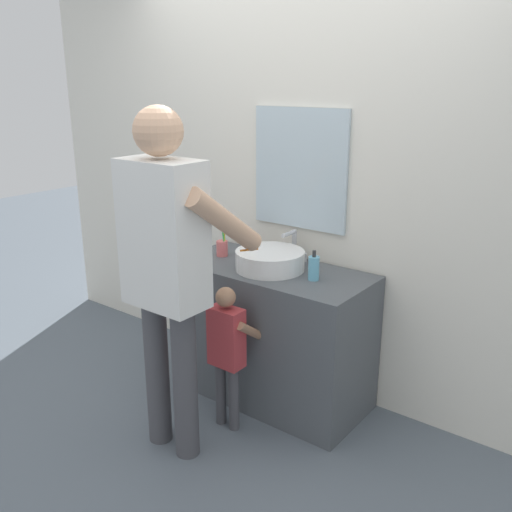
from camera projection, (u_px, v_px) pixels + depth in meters
The scene contains 9 objects.
ground_plane at pixel (240, 416), 3.22m from camera, with size 14.00×14.00×0.00m, color slate.
back_wall at pixel (305, 169), 3.29m from camera, with size 4.40×0.10×2.70m.
vanity_cabinet at pixel (271, 334), 3.33m from camera, with size 1.16×0.54×0.82m, color #4C5156.
sink_basin at pixel (270, 260), 3.17m from camera, with size 0.39×0.39×0.11m.
faucet at pixel (293, 246), 3.34m from camera, with size 0.18×0.14×0.18m.
toothbrush_cup at pixel (222, 247), 3.42m from camera, with size 0.07×0.07×0.21m.
soap_bottle at pixel (314, 268), 3.00m from camera, with size 0.06×0.06×0.16m.
child_toddler at pixel (227, 345), 3.00m from camera, with size 0.25×0.25×0.83m.
adult_parent at pixel (167, 256), 2.67m from camera, with size 0.54×0.57×1.75m.
Camera 1 is at (1.77, -2.16, 1.85)m, focal length 39.24 mm.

